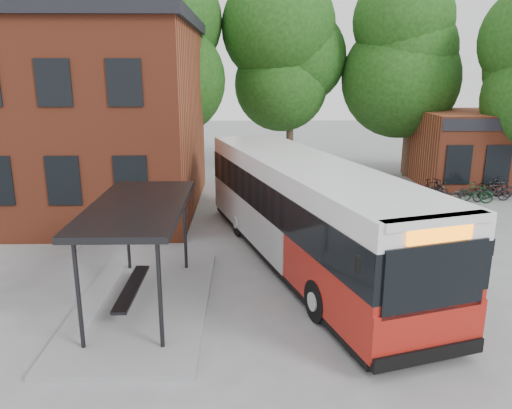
{
  "coord_description": "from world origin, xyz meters",
  "views": [
    {
      "loc": [
        -1.66,
        -13.54,
        6.23
      ],
      "look_at": [
        -1.36,
        2.07,
        2.0
      ],
      "focal_mm": 35.0,
      "sensor_mm": 36.0,
      "label": 1
    }
  ],
  "objects_px": {
    "bicycle_1": "(431,189)",
    "bicycle_4": "(467,193)",
    "bicycle_3": "(476,193)",
    "city_bus": "(304,213)",
    "bicycle_0": "(428,191)",
    "bus_shelter": "(141,255)",
    "bicycle_6": "(486,187)",
    "bicycle_5": "(494,191)",
    "bicycle_2": "(433,190)",
    "bicycle_7": "(499,189)"
  },
  "relations": [
    {
      "from": "bicycle_1",
      "to": "bicycle_4",
      "type": "xyz_separation_m",
      "value": [
        1.47,
        -0.84,
        -0.02
      ]
    },
    {
      "from": "bicycle_3",
      "to": "city_bus",
      "type": "bearing_deg",
      "value": 152.71
    },
    {
      "from": "city_bus",
      "to": "bicycle_0",
      "type": "bearing_deg",
      "value": 32.02
    },
    {
      "from": "bus_shelter",
      "to": "bicycle_6",
      "type": "bearing_deg",
      "value": 38.39
    },
    {
      "from": "bicycle_1",
      "to": "bicycle_3",
      "type": "bearing_deg",
      "value": -137.06
    },
    {
      "from": "bus_shelter",
      "to": "bicycle_5",
      "type": "bearing_deg",
      "value": 36.32
    },
    {
      "from": "bicycle_0",
      "to": "bicycle_5",
      "type": "distance_m",
      "value": 3.23
    },
    {
      "from": "bicycle_3",
      "to": "bicycle_0",
      "type": "bearing_deg",
      "value": 98.71
    },
    {
      "from": "bus_shelter",
      "to": "bicycle_6",
      "type": "relative_size",
      "value": 4.18
    },
    {
      "from": "bus_shelter",
      "to": "bicycle_2",
      "type": "height_order",
      "value": "bus_shelter"
    },
    {
      "from": "city_bus",
      "to": "bicycle_5",
      "type": "xyz_separation_m",
      "value": [
        10.27,
        7.95,
        -1.25
      ]
    },
    {
      "from": "bicycle_1",
      "to": "bicycle_2",
      "type": "bearing_deg",
      "value": -118.19
    },
    {
      "from": "bicycle_0",
      "to": "bicycle_4",
      "type": "relative_size",
      "value": 0.92
    },
    {
      "from": "bicycle_3",
      "to": "bus_shelter",
      "type": "bearing_deg",
      "value": 150.69
    },
    {
      "from": "bicycle_3",
      "to": "bicycle_7",
      "type": "distance_m",
      "value": 1.81
    },
    {
      "from": "bus_shelter",
      "to": "bicycle_0",
      "type": "height_order",
      "value": "bus_shelter"
    },
    {
      "from": "bicycle_2",
      "to": "bicycle_3",
      "type": "relative_size",
      "value": 1.08
    },
    {
      "from": "bicycle_4",
      "to": "bicycle_7",
      "type": "relative_size",
      "value": 1.15
    },
    {
      "from": "bicycle_3",
      "to": "bicycle_5",
      "type": "xyz_separation_m",
      "value": [
        1.08,
        0.41,
        -0.02
      ]
    },
    {
      "from": "bicycle_7",
      "to": "bicycle_4",
      "type": "bearing_deg",
      "value": 111.2
    },
    {
      "from": "city_bus",
      "to": "bicycle_0",
      "type": "distance_m",
      "value": 10.81
    },
    {
      "from": "bicycle_3",
      "to": "bicycle_7",
      "type": "height_order",
      "value": "bicycle_7"
    },
    {
      "from": "city_bus",
      "to": "bicycle_6",
      "type": "distance_m",
      "value": 13.67
    },
    {
      "from": "bicycle_0",
      "to": "bicycle_6",
      "type": "xyz_separation_m",
      "value": [
        3.29,
        0.76,
        -0.0
      ]
    },
    {
      "from": "bus_shelter",
      "to": "city_bus",
      "type": "xyz_separation_m",
      "value": [
        4.71,
        3.07,
        0.26
      ]
    },
    {
      "from": "bicycle_6",
      "to": "bicycle_3",
      "type": "bearing_deg",
      "value": 158.51
    },
    {
      "from": "bicycle_2",
      "to": "bicycle_4",
      "type": "xyz_separation_m",
      "value": [
        1.37,
        -0.83,
        0.03
      ]
    },
    {
      "from": "bus_shelter",
      "to": "bicycle_4",
      "type": "xyz_separation_m",
      "value": [
        13.48,
        10.56,
        -0.96
      ]
    },
    {
      "from": "bicycle_5",
      "to": "bicycle_6",
      "type": "relative_size",
      "value": 0.92
    },
    {
      "from": "city_bus",
      "to": "bicycle_3",
      "type": "distance_m",
      "value": 11.95
    },
    {
      "from": "bicycle_5",
      "to": "bicycle_6",
      "type": "distance_m",
      "value": 0.91
    },
    {
      "from": "bus_shelter",
      "to": "bicycle_0",
      "type": "relative_size",
      "value": 4.13
    },
    {
      "from": "city_bus",
      "to": "bicycle_3",
      "type": "xyz_separation_m",
      "value": [
        9.19,
        7.54,
        -1.23
      ]
    },
    {
      "from": "bus_shelter",
      "to": "city_bus",
      "type": "relative_size",
      "value": 0.52
    },
    {
      "from": "bicycle_7",
      "to": "bicycle_0",
      "type": "bearing_deg",
      "value": 91.47
    },
    {
      "from": "bus_shelter",
      "to": "bicycle_5",
      "type": "distance_m",
      "value": 18.63
    },
    {
      "from": "bicycle_5",
      "to": "bicycle_2",
      "type": "bearing_deg",
      "value": 94.32
    },
    {
      "from": "bicycle_0",
      "to": "bicycle_7",
      "type": "height_order",
      "value": "bicycle_7"
    },
    {
      "from": "bus_shelter",
      "to": "bicycle_5",
      "type": "height_order",
      "value": "bus_shelter"
    },
    {
      "from": "bus_shelter",
      "to": "bicycle_2",
      "type": "relative_size",
      "value": 4.05
    },
    {
      "from": "bicycle_1",
      "to": "bicycle_3",
      "type": "distance_m",
      "value": 2.05
    },
    {
      "from": "bicycle_0",
      "to": "bicycle_6",
      "type": "height_order",
      "value": "bicycle_0"
    },
    {
      "from": "city_bus",
      "to": "bicycle_0",
      "type": "height_order",
      "value": "city_bus"
    },
    {
      "from": "city_bus",
      "to": "bicycle_5",
      "type": "bearing_deg",
      "value": 20.78
    },
    {
      "from": "bicycle_4",
      "to": "bicycle_1",
      "type": "bearing_deg",
      "value": 48.27
    },
    {
      "from": "bicycle_2",
      "to": "bicycle_6",
      "type": "relative_size",
      "value": 1.03
    },
    {
      "from": "bicycle_3",
      "to": "bicycle_5",
      "type": "relative_size",
      "value": 1.03
    },
    {
      "from": "bicycle_5",
      "to": "bicycle_3",
      "type": "bearing_deg",
      "value": 122.45
    },
    {
      "from": "city_bus",
      "to": "bicycle_7",
      "type": "height_order",
      "value": "city_bus"
    },
    {
      "from": "bicycle_3",
      "to": "bicycle_4",
      "type": "xyz_separation_m",
      "value": [
        -0.42,
        -0.05,
        0.01
      ]
    }
  ]
}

